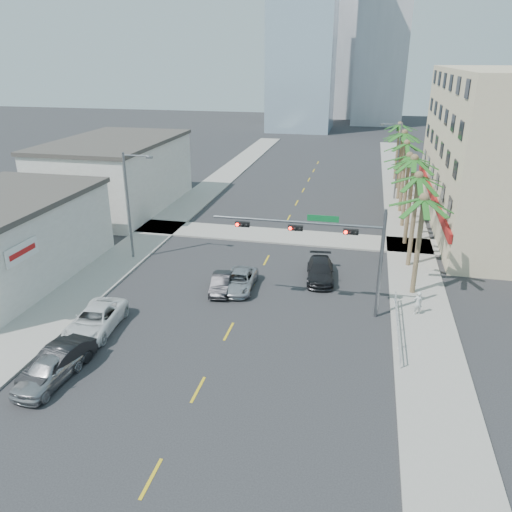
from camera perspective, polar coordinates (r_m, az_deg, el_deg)
The scene contains 26 objects.
ground at distance 28.49m, azimuth -5.32°, elevation -12.60°, with size 260.00×260.00×0.00m, color #262628.
sidewalk_right at distance 45.39m, azimuth 17.25°, elevation 0.26°, with size 4.00×120.00×0.15m, color gray.
sidewalk_left at distance 49.23m, azimuth -11.70°, elevation 2.51°, with size 4.00×120.00×0.15m, color gray.
sidewalk_cross at distance 47.66m, azimuth 2.62°, elevation 2.30°, with size 80.00×4.00×0.15m, color gray.
building_left_far at distance 58.41m, azimuth -15.65°, elevation 8.82°, with size 11.00×18.00×7.20m, color beige.
tower_far_left at distance 118.51m, azimuth 5.45°, elevation 25.74°, with size 14.00×14.00×48.00m, color #99B2C6.
tower_far_center at distance 147.68m, azimuth 9.15°, elevation 23.66°, with size 16.00×16.00×42.00m, color #ADADB2.
traffic_signal_mast at distance 32.20m, azimuth 8.55°, elevation 1.64°, with size 11.12×0.54×7.20m.
palm_tree_0 at distance 35.63m, azimuth 18.67°, elevation 6.13°, with size 4.80×4.80×7.80m.
palm_tree_1 at distance 40.58m, azimuth 18.10°, elevation 8.55°, with size 4.80×4.80×8.16m.
palm_tree_2 at distance 45.58m, azimuth 17.65°, elevation 10.44°, with size 4.80×4.80×8.52m.
palm_tree_3 at distance 50.80m, azimuth 17.15°, elevation 10.80°, with size 4.80×4.80×7.80m.
palm_tree_4 at distance 55.86m, azimuth 16.86°, elevation 12.14°, with size 4.80×4.80×8.16m.
palm_tree_5 at distance 60.94m, azimuth 16.61°, elevation 13.26°, with size 4.80×4.80×8.52m.
palm_tree_6 at distance 66.17m, azimuth 16.31°, elevation 13.31°, with size 4.80×4.80×7.80m.
palm_tree_7 at distance 71.27m, azimuth 16.14°, elevation 14.18°, with size 4.80×4.80×8.16m.
streetlight_left at distance 42.18m, azimuth -14.20°, elevation 6.11°, with size 2.55×0.25×9.00m.
streetlight_right at distance 61.33m, azimuth 15.77°, elevation 10.81°, with size 2.55×0.25×9.00m.
guardrail at distance 32.30m, azimuth 15.90°, elevation -7.52°, with size 0.08×8.08×1.00m.
car_parked_near at distance 28.93m, azimuth -22.59°, elevation -11.97°, with size 1.85×4.59×1.56m, color #A4A4A8.
car_parked_mid at distance 29.46m, azimuth -21.72°, elevation -11.17°, with size 1.65×4.73×1.56m, color black.
car_parked_far at distance 32.95m, azimuth -17.88°, elevation -6.97°, with size 2.51×5.45×1.52m, color white.
car_lane_left at distance 36.57m, azimuth -4.00°, elevation -3.14°, with size 1.32×3.78×1.25m, color black.
car_lane_center at distance 36.85m, azimuth -1.89°, elevation -2.84°, with size 2.16×4.68×1.30m, color #B5B5BA.
car_lane_right at distance 38.65m, azimuth 7.34°, elevation -1.68°, with size 2.02×4.98×1.44m, color black.
pedestrian at distance 34.64m, azimuth 18.01°, elevation -5.12°, with size 0.60×0.39×1.64m, color silver.
Camera 1 is at (7.56, -22.22, 16.14)m, focal length 35.00 mm.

